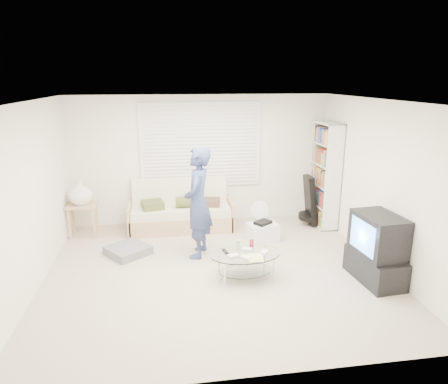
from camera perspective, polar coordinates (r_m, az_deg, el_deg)
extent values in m
plane|color=tan|center=(6.12, -1.09, -11.20)|extent=(5.00, 5.00, 0.00)
cube|color=white|center=(7.84, -3.30, 4.58)|extent=(5.00, 0.02, 2.50)
cube|color=white|center=(3.58, 3.60, -9.66)|extent=(5.00, 0.02, 2.50)
cube|color=white|center=(5.90, -26.00, -0.87)|extent=(0.02, 4.50, 2.50)
cube|color=white|center=(6.46, 21.40, 1.02)|extent=(0.02, 4.50, 2.50)
cube|color=white|center=(5.45, -1.23, 12.87)|extent=(5.00, 4.50, 0.02)
cube|color=white|center=(7.75, -3.31, 6.71)|extent=(2.32, 0.06, 1.62)
cube|color=black|center=(7.74, -3.30, 6.70)|extent=(2.20, 0.01, 1.50)
cube|color=silver|center=(7.71, -3.28, 6.67)|extent=(2.16, 0.04, 1.50)
cube|color=silver|center=(7.73, -3.30, 6.69)|extent=(2.32, 0.08, 1.62)
cube|color=tan|center=(7.70, -6.13, -4.18)|extent=(1.90, 0.76, 0.30)
cube|color=beige|center=(7.61, -6.17, -2.62)|extent=(1.83, 0.70, 0.15)
cube|color=beige|center=(7.84, -6.34, 0.11)|extent=(1.83, 0.21, 0.58)
cube|color=tan|center=(7.69, -13.27, -3.66)|extent=(0.06, 0.76, 0.53)
cube|color=tan|center=(7.76, 0.89, -3.05)|extent=(0.06, 0.76, 0.53)
cube|color=brown|center=(7.54, -10.17, -1.82)|extent=(0.45, 0.45, 0.13)
cylinder|color=brown|center=(7.50, -5.10, -1.40)|extent=(0.48, 0.21, 0.21)
cube|color=#423121|center=(7.61, -1.90, -1.47)|extent=(0.40, 0.40, 0.11)
cube|color=slate|center=(6.82, -13.54, -8.09)|extent=(0.84, 0.84, 0.13)
cube|color=tan|center=(7.66, -19.64, -1.76)|extent=(0.53, 0.42, 0.04)
cube|color=tan|center=(7.65, -21.20, -4.29)|extent=(0.04, 0.04, 0.57)
cube|color=tan|center=(7.57, -18.07, -4.21)|extent=(0.04, 0.04, 0.57)
cube|color=tan|center=(7.95, -20.73, -3.50)|extent=(0.04, 0.04, 0.57)
cube|color=tan|center=(7.86, -17.71, -3.41)|extent=(0.04, 0.04, 0.57)
imported|color=white|center=(7.60, -19.81, 0.00)|extent=(0.43, 0.43, 0.45)
cube|color=white|center=(7.91, 14.21, 2.38)|extent=(0.32, 0.84, 2.01)
cube|color=black|center=(7.92, 12.20, -1.17)|extent=(0.23, 0.35, 0.98)
cylinder|color=black|center=(8.00, 11.81, -3.40)|extent=(0.35, 0.36, 0.14)
cylinder|color=white|center=(7.70, 4.98, -5.27)|extent=(0.24, 0.24, 0.03)
cylinder|color=white|center=(7.64, 5.01, -4.23)|extent=(0.03, 0.03, 0.30)
cylinder|color=white|center=(7.56, 5.05, -2.48)|extent=(0.36, 0.24, 0.35)
cylinder|color=white|center=(7.56, 5.05, -2.48)|extent=(0.11, 0.09, 0.09)
cube|color=white|center=(7.17, 5.54, -5.70)|extent=(0.57, 0.45, 0.31)
cube|color=black|center=(7.11, 5.58, -4.35)|extent=(0.35, 0.34, 0.05)
cube|color=black|center=(6.17, 20.73, -9.99)|extent=(0.56, 0.94, 0.40)
cube|color=black|center=(5.98, 21.19, -5.73)|extent=(0.56, 0.79, 0.58)
cube|color=#5AB7FF|center=(5.85, 19.23, -6.01)|extent=(0.07, 0.58, 0.44)
ellipsoid|color=silver|center=(5.78, 3.14, -8.85)|extent=(1.07, 0.72, 0.02)
ellipsoid|color=silver|center=(5.89, 3.10, -11.15)|extent=(0.82, 0.55, 0.01)
cylinder|color=silver|center=(5.61, 0.14, -11.87)|extent=(0.03, 0.03, 0.35)
cylinder|color=silver|center=(5.79, 7.11, -11.06)|extent=(0.03, 0.03, 0.35)
cylinder|color=silver|center=(5.96, -0.75, -10.08)|extent=(0.03, 0.03, 0.35)
cylinder|color=silver|center=(6.13, 5.81, -9.39)|extent=(0.03, 0.03, 0.35)
cube|color=white|center=(5.65, 1.33, -9.11)|extent=(0.16, 0.13, 0.04)
cube|color=white|center=(5.86, 3.34, -8.19)|extent=(0.17, 0.14, 0.04)
cube|color=white|center=(5.80, 5.78, -8.53)|extent=(0.14, 0.17, 0.04)
cube|color=white|center=(5.61, 3.15, -9.34)|extent=(0.17, 0.16, 0.04)
cylinder|color=silver|center=(5.88, 2.00, -7.69)|extent=(0.06, 0.06, 0.11)
cylinder|color=#B3273F|center=(5.95, 3.96, -7.38)|extent=(0.06, 0.06, 0.12)
cube|color=black|center=(5.80, 0.16, -8.48)|extent=(0.08, 0.16, 0.02)
cube|color=white|center=(5.65, 4.53, -9.32)|extent=(0.24, 0.30, 0.01)
cube|color=#E9D664|center=(5.62, 4.13, -9.38)|extent=(0.22, 0.28, 0.01)
imported|color=navy|center=(6.33, -3.74, -1.54)|extent=(0.59, 0.75, 1.79)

